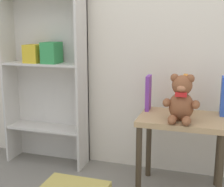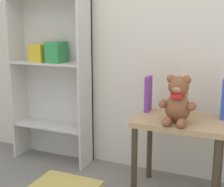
{
  "view_description": "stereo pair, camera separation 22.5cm",
  "coord_description": "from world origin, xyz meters",
  "px_view_note": "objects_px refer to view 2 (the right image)",
  "views": [
    {
      "loc": [
        0.42,
        -0.98,
        1.14
      ],
      "look_at": [
        -0.23,
        1.12,
        0.66
      ],
      "focal_mm": 50.0,
      "sensor_mm": 36.0,
      "label": 1
    },
    {
      "loc": [
        0.64,
        -0.9,
        1.14
      ],
      "look_at": [
        -0.23,
        1.12,
        0.66
      ],
      "focal_mm": 50.0,
      "sensor_mm": 36.0,
      "label": 2
    }
  ],
  "objects_px": {
    "bookshelf_side": "(52,51)",
    "book_standing_blue": "(224,99)",
    "display_table": "(180,133)",
    "teddy_bear": "(178,102)",
    "book_standing_purple": "(148,94)",
    "book_standing_orange": "(184,96)"
  },
  "relations": [
    {
      "from": "book_standing_purple",
      "to": "book_standing_orange",
      "type": "distance_m",
      "value": 0.25
    },
    {
      "from": "display_table",
      "to": "teddy_bear",
      "type": "bearing_deg",
      "value": -92.63
    },
    {
      "from": "book_standing_purple",
      "to": "book_standing_orange",
      "type": "relative_size",
      "value": 0.94
    },
    {
      "from": "bookshelf_side",
      "to": "book_standing_purple",
      "type": "relative_size",
      "value": 6.73
    },
    {
      "from": "book_standing_purple",
      "to": "book_standing_orange",
      "type": "bearing_deg",
      "value": -1.38
    },
    {
      "from": "bookshelf_side",
      "to": "book_standing_purple",
      "type": "xyz_separation_m",
      "value": [
        0.87,
        -0.11,
        -0.26
      ]
    },
    {
      "from": "book_standing_orange",
      "to": "bookshelf_side",
      "type": "bearing_deg",
      "value": 173.59
    },
    {
      "from": "display_table",
      "to": "book_standing_blue",
      "type": "relative_size",
      "value": 2.15
    },
    {
      "from": "display_table",
      "to": "teddy_bear",
      "type": "height_order",
      "value": "teddy_bear"
    },
    {
      "from": "display_table",
      "to": "book_standing_blue",
      "type": "xyz_separation_m",
      "value": [
        0.25,
        0.13,
        0.23
      ]
    },
    {
      "from": "book_standing_orange",
      "to": "book_standing_blue",
      "type": "height_order",
      "value": "book_standing_orange"
    },
    {
      "from": "book_standing_orange",
      "to": "book_standing_blue",
      "type": "distance_m",
      "value": 0.25
    },
    {
      "from": "bookshelf_side",
      "to": "book_standing_blue",
      "type": "height_order",
      "value": "bookshelf_side"
    },
    {
      "from": "teddy_bear",
      "to": "book_standing_orange",
      "type": "bearing_deg",
      "value": 88.75
    },
    {
      "from": "display_table",
      "to": "bookshelf_side",
      "type": "bearing_deg",
      "value": 169.19
    },
    {
      "from": "book_standing_blue",
      "to": "book_standing_orange",
      "type": "bearing_deg",
      "value": -176.0
    },
    {
      "from": "display_table",
      "to": "book_standing_blue",
      "type": "height_order",
      "value": "book_standing_blue"
    },
    {
      "from": "teddy_bear",
      "to": "book_standing_orange",
      "type": "xyz_separation_m",
      "value": [
        0.0,
        0.21,
        -0.0
      ]
    },
    {
      "from": "teddy_bear",
      "to": "book_standing_orange",
      "type": "distance_m",
      "value": 0.21
    },
    {
      "from": "book_standing_orange",
      "to": "book_standing_blue",
      "type": "bearing_deg",
      "value": 3.53
    },
    {
      "from": "teddy_bear",
      "to": "book_standing_blue",
      "type": "relative_size",
      "value": 1.14
    },
    {
      "from": "book_standing_orange",
      "to": "display_table",
      "type": "bearing_deg",
      "value": -91.0
    }
  ]
}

